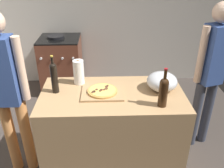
% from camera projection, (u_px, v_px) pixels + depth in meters
% --- Properties ---
extents(ground_plane, '(4.42, 3.43, 0.02)m').
position_uv_depth(ground_plane, '(96.00, 126.00, 3.37)').
color(ground_plane, '#3F3833').
extents(kitchen_wall_rear, '(4.42, 0.10, 2.60)m').
position_uv_depth(kitchen_wall_rear, '(95.00, 10.00, 4.04)').
color(kitchen_wall_rear, '#BCB7AD').
rests_on(kitchen_wall_rear, ground_plane).
extents(counter, '(1.40, 0.74, 0.93)m').
position_uv_depth(counter, '(112.00, 131.00, 2.54)').
color(counter, tan).
rests_on(counter, ground_plane).
extents(cutting_board, '(0.40, 0.32, 0.02)m').
position_uv_depth(cutting_board, '(103.00, 93.00, 2.31)').
color(cutting_board, tan).
rests_on(cutting_board, counter).
extents(pizza, '(0.29, 0.29, 0.03)m').
position_uv_depth(pizza, '(102.00, 91.00, 2.30)').
color(pizza, tan).
rests_on(pizza, cutting_board).
extents(mixing_bowl, '(0.30, 0.30, 0.18)m').
position_uv_depth(mixing_bowl, '(162.00, 81.00, 2.34)').
color(mixing_bowl, '#B2B2B7').
rests_on(mixing_bowl, counter).
extents(paper_towel_roll, '(0.11, 0.11, 0.26)m').
position_uv_depth(paper_towel_roll, '(79.00, 72.00, 2.45)').
color(paper_towel_roll, white).
rests_on(paper_towel_roll, counter).
extents(wine_bottle_green, '(0.08, 0.08, 0.36)m').
position_uv_depth(wine_bottle_green, '(163.00, 91.00, 2.06)').
color(wine_bottle_green, '#331E0F').
rests_on(wine_bottle_green, counter).
extents(wine_bottle_clear, '(0.07, 0.07, 0.38)m').
position_uv_depth(wine_bottle_clear, '(54.00, 76.00, 2.26)').
color(wine_bottle_clear, black).
rests_on(wine_bottle_clear, counter).
extents(stove, '(0.65, 0.64, 0.98)m').
position_uv_depth(stove, '(62.00, 65.00, 4.06)').
color(stove, brown).
rests_on(stove, ground_plane).
extents(person_in_stripes, '(0.39, 0.21, 1.73)m').
position_uv_depth(person_in_stripes, '(8.00, 88.00, 2.24)').
color(person_in_stripes, '#D88C4C').
rests_on(person_in_stripes, ground_plane).
extents(person_in_red, '(0.38, 0.26, 1.73)m').
position_uv_depth(person_in_red, '(211.00, 70.00, 2.61)').
color(person_in_red, '#383D4C').
rests_on(person_in_red, ground_plane).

